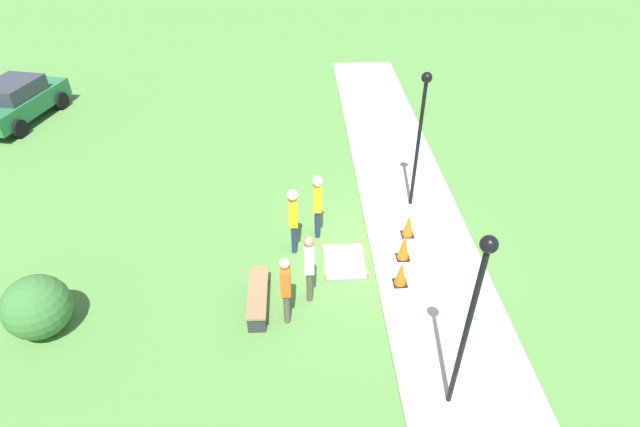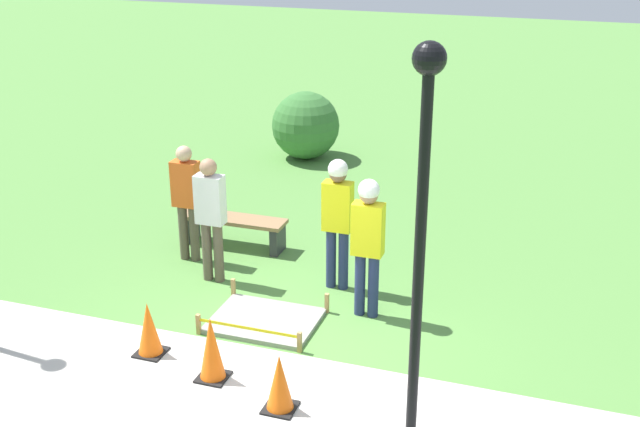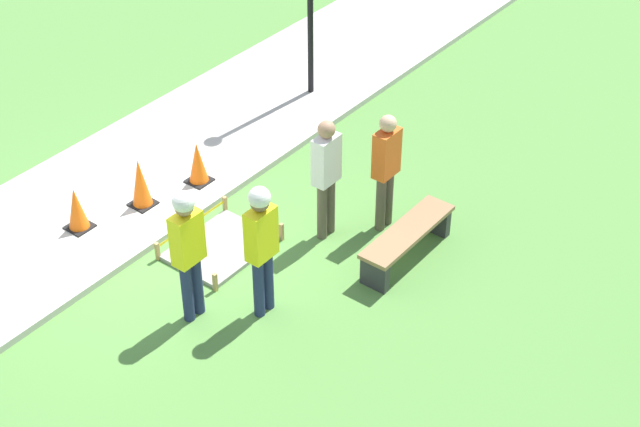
{
  "view_description": "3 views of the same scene",
  "coord_description": "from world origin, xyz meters",
  "px_view_note": "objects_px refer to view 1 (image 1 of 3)",
  "views": [
    {
      "loc": [
        -9.93,
        1.83,
        8.63
      ],
      "look_at": [
        0.19,
        1.33,
        1.16
      ],
      "focal_mm": 28.0,
      "sensor_mm": 36.0,
      "label": 1
    },
    {
      "loc": [
        3.22,
        -7.66,
        5.15
      ],
      "look_at": [
        -0.17,
        2.3,
        0.97
      ],
      "focal_mm": 45.0,
      "sensor_mm": 36.0,
      "label": 2
    },
    {
      "loc": [
        7.11,
        8.24,
        8.36
      ],
      "look_at": [
        -0.65,
        2.26,
        1.15
      ],
      "focal_mm": 55.0,
      "sensor_mm": 36.0,
      "label": 3
    }
  ],
  "objects_px": {
    "traffic_cone_near_patch": "(401,273)",
    "lamppost_near": "(421,123)",
    "worker_assistant": "(317,201)",
    "parked_car_green": "(16,101)",
    "traffic_cone_sidewalk_edge": "(408,225)",
    "bystander_in_orange_shirt": "(286,286)",
    "park_bench": "(258,295)",
    "worker_supervisor": "(293,215)",
    "bystander_in_gray_shirt": "(309,264)",
    "lamppost_far": "(473,304)",
    "traffic_cone_far_patch": "(404,247)"
  },
  "relations": [
    {
      "from": "traffic_cone_near_patch",
      "to": "lamppost_near",
      "type": "bearing_deg",
      "value": -15.29
    },
    {
      "from": "worker_assistant",
      "to": "parked_car_green",
      "type": "relative_size",
      "value": 0.43
    },
    {
      "from": "traffic_cone_sidewalk_edge",
      "to": "bystander_in_orange_shirt",
      "type": "relative_size",
      "value": 0.37
    },
    {
      "from": "park_bench",
      "to": "lamppost_near",
      "type": "distance_m",
      "value": 6.21
    },
    {
      "from": "worker_supervisor",
      "to": "worker_assistant",
      "type": "bearing_deg",
      "value": -46.65
    },
    {
      "from": "bystander_in_gray_shirt",
      "to": "lamppost_far",
      "type": "bearing_deg",
      "value": -138.81
    },
    {
      "from": "park_bench",
      "to": "lamppost_far",
      "type": "bearing_deg",
      "value": -125.73
    },
    {
      "from": "traffic_cone_sidewalk_edge",
      "to": "bystander_in_gray_shirt",
      "type": "bearing_deg",
      "value": 127.46
    },
    {
      "from": "traffic_cone_far_patch",
      "to": "traffic_cone_sidewalk_edge",
      "type": "height_order",
      "value": "traffic_cone_far_patch"
    },
    {
      "from": "worker_supervisor",
      "to": "park_bench",
      "type": "bearing_deg",
      "value": 156.89
    },
    {
      "from": "worker_supervisor",
      "to": "parked_car_green",
      "type": "distance_m",
      "value": 13.46
    },
    {
      "from": "traffic_cone_near_patch",
      "to": "parked_car_green",
      "type": "distance_m",
      "value": 16.39
    },
    {
      "from": "traffic_cone_near_patch",
      "to": "traffic_cone_far_patch",
      "type": "relative_size",
      "value": 0.87
    },
    {
      "from": "worker_supervisor",
      "to": "lamppost_near",
      "type": "height_order",
      "value": "lamppost_near"
    },
    {
      "from": "worker_assistant",
      "to": "bystander_in_orange_shirt",
      "type": "bearing_deg",
      "value": 164.76
    },
    {
      "from": "traffic_cone_far_patch",
      "to": "worker_assistant",
      "type": "distance_m",
      "value": 2.53
    },
    {
      "from": "traffic_cone_far_patch",
      "to": "worker_assistant",
      "type": "height_order",
      "value": "worker_assistant"
    },
    {
      "from": "traffic_cone_sidewalk_edge",
      "to": "bystander_in_gray_shirt",
      "type": "distance_m",
      "value": 3.5
    },
    {
      "from": "traffic_cone_far_patch",
      "to": "park_bench",
      "type": "xyz_separation_m",
      "value": [
        -1.39,
        3.62,
        -0.14
      ]
    },
    {
      "from": "lamppost_near",
      "to": "bystander_in_gray_shirt",
      "type": "bearing_deg",
      "value": 138.98
    },
    {
      "from": "bystander_in_gray_shirt",
      "to": "bystander_in_orange_shirt",
      "type": "bearing_deg",
      "value": 141.07
    },
    {
      "from": "traffic_cone_near_patch",
      "to": "traffic_cone_sidewalk_edge",
      "type": "bearing_deg",
      "value": -16.11
    },
    {
      "from": "traffic_cone_near_patch",
      "to": "park_bench",
      "type": "relative_size",
      "value": 0.4
    },
    {
      "from": "traffic_cone_far_patch",
      "to": "parked_car_green",
      "type": "relative_size",
      "value": 0.17
    },
    {
      "from": "traffic_cone_near_patch",
      "to": "bystander_in_orange_shirt",
      "type": "distance_m",
      "value": 2.92
    },
    {
      "from": "traffic_cone_far_patch",
      "to": "traffic_cone_sidewalk_edge",
      "type": "distance_m",
      "value": 0.98
    },
    {
      "from": "worker_supervisor",
      "to": "lamppost_far",
      "type": "relative_size",
      "value": 0.47
    },
    {
      "from": "traffic_cone_sidewalk_edge",
      "to": "traffic_cone_far_patch",
      "type": "bearing_deg",
      "value": 162.09
    },
    {
      "from": "bystander_in_gray_shirt",
      "to": "park_bench",
      "type": "bearing_deg",
      "value": 100.89
    },
    {
      "from": "lamppost_far",
      "to": "parked_car_green",
      "type": "xyz_separation_m",
      "value": [
        13.02,
        13.47,
        -1.92
      ]
    },
    {
      "from": "worker_assistant",
      "to": "bystander_in_gray_shirt",
      "type": "height_order",
      "value": "worker_assistant"
    },
    {
      "from": "traffic_cone_far_patch",
      "to": "lamppost_far",
      "type": "height_order",
      "value": "lamppost_far"
    },
    {
      "from": "lamppost_near",
      "to": "lamppost_far",
      "type": "height_order",
      "value": "lamppost_far"
    },
    {
      "from": "park_bench",
      "to": "worker_assistant",
      "type": "height_order",
      "value": "worker_assistant"
    },
    {
      "from": "traffic_cone_near_patch",
      "to": "traffic_cone_sidewalk_edge",
      "type": "xyz_separation_m",
      "value": [
        1.85,
        -0.54,
        -0.01
      ]
    },
    {
      "from": "traffic_cone_sidewalk_edge",
      "to": "lamppost_far",
      "type": "relative_size",
      "value": 0.16
    },
    {
      "from": "traffic_cone_far_patch",
      "to": "bystander_in_orange_shirt",
      "type": "relative_size",
      "value": 0.43
    },
    {
      "from": "traffic_cone_far_patch",
      "to": "park_bench",
      "type": "bearing_deg",
      "value": 111.05
    },
    {
      "from": "traffic_cone_sidewalk_edge",
      "to": "parked_car_green",
      "type": "xyz_separation_m",
      "value": [
        8.0,
        13.64,
        0.38
      ]
    },
    {
      "from": "lamppost_near",
      "to": "traffic_cone_sidewalk_edge",
      "type": "bearing_deg",
      "value": 165.74
    },
    {
      "from": "traffic_cone_far_patch",
      "to": "lamppost_near",
      "type": "distance_m",
      "value": 3.35
    },
    {
      "from": "park_bench",
      "to": "bystander_in_orange_shirt",
      "type": "height_order",
      "value": "bystander_in_orange_shirt"
    },
    {
      "from": "traffic_cone_near_patch",
      "to": "worker_assistant",
      "type": "height_order",
      "value": "worker_assistant"
    },
    {
      "from": "lamppost_far",
      "to": "traffic_cone_far_patch",
      "type": "bearing_deg",
      "value": 1.87
    },
    {
      "from": "park_bench",
      "to": "bystander_in_gray_shirt",
      "type": "height_order",
      "value": "bystander_in_gray_shirt"
    },
    {
      "from": "bystander_in_gray_shirt",
      "to": "parked_car_green",
      "type": "distance_m",
      "value": 14.86
    },
    {
      "from": "bystander_in_gray_shirt",
      "to": "lamppost_far",
      "type": "xyz_separation_m",
      "value": [
        -2.93,
        -2.56,
        1.67
      ]
    },
    {
      "from": "worker_supervisor",
      "to": "lamppost_far",
      "type": "height_order",
      "value": "lamppost_far"
    },
    {
      "from": "bystander_in_orange_shirt",
      "to": "lamppost_far",
      "type": "height_order",
      "value": "lamppost_far"
    },
    {
      "from": "worker_assistant",
      "to": "lamppost_far",
      "type": "bearing_deg",
      "value": -156.71
    }
  ]
}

